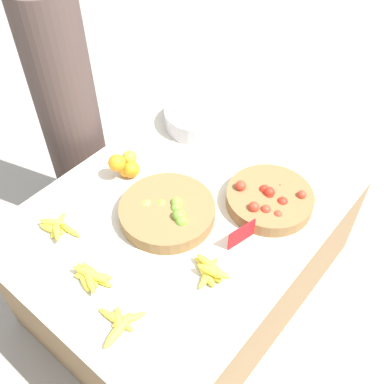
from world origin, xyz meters
name	(u,v)px	position (x,y,z in m)	size (l,w,h in m)	color
ground_plane	(192,281)	(0.00, 0.00, 0.00)	(12.00, 12.00, 0.00)	#A39E93
market_table	(192,245)	(0.00, 0.00, 0.34)	(1.58, 1.12, 0.67)	olive
lime_bowl	(168,212)	(-0.14, 0.02, 0.70)	(0.41, 0.41, 0.10)	olive
tomato_basket	(270,199)	(0.20, -0.27, 0.70)	(0.38, 0.38, 0.10)	olive
orange_pile	(127,166)	(-0.07, 0.33, 0.73)	(0.15, 0.11, 0.14)	orange
metal_bowl	(198,118)	(0.43, 0.32, 0.72)	(0.35, 0.35, 0.10)	#B7B7BF
price_sign	(242,234)	(-0.05, -0.30, 0.72)	(0.13, 0.04, 0.10)	red
banana_bunch_middle_left	(57,227)	(-0.49, 0.32, 0.69)	(0.14, 0.19, 0.05)	yellow
banana_bunch_back_center	(91,276)	(-0.56, 0.03, 0.69)	(0.12, 0.18, 0.05)	yellow
banana_bunch_middle_right	(120,323)	(-0.62, -0.19, 0.68)	(0.19, 0.16, 0.03)	yellow
banana_bunch_front_center	(210,271)	(-0.25, -0.30, 0.70)	(0.16, 0.18, 0.06)	yellow
vendor_person	(70,119)	(-0.01, 0.80, 0.73)	(0.30, 0.30, 1.56)	#473833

